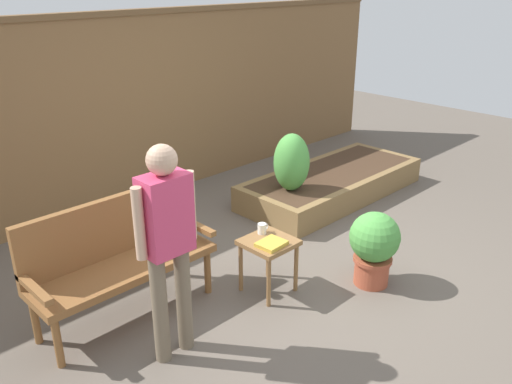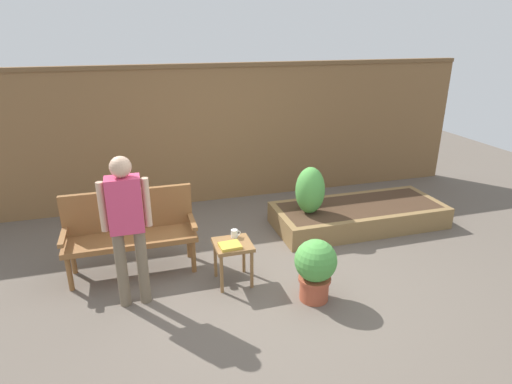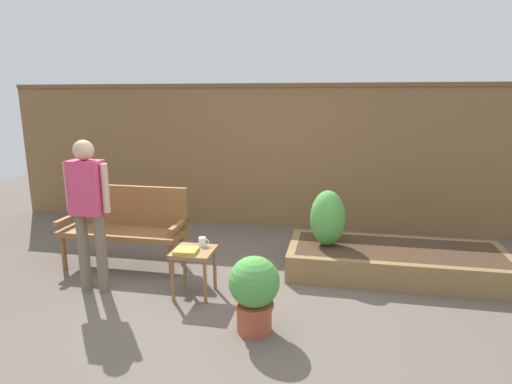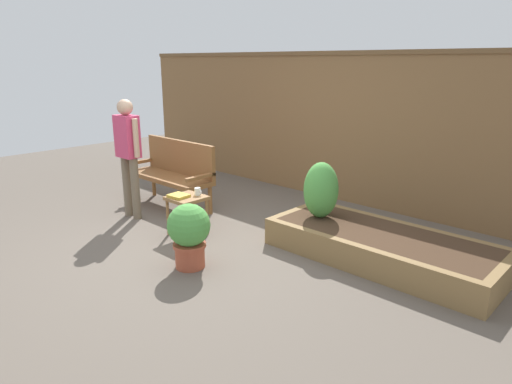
% 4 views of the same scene
% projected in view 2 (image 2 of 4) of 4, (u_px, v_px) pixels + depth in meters
% --- Properties ---
extents(ground_plane, '(14.00, 14.00, 0.00)m').
position_uv_depth(ground_plane, '(268.00, 280.00, 4.78)').
color(ground_plane, '#60564C').
extents(fence_back, '(8.40, 0.14, 2.16)m').
position_uv_depth(fence_back, '(217.00, 134.00, 6.72)').
color(fence_back, brown).
rests_on(fence_back, ground_plane).
extents(garden_bench, '(1.44, 0.48, 0.94)m').
position_uv_depth(garden_bench, '(130.00, 226.00, 4.84)').
color(garden_bench, brown).
rests_on(garden_bench, ground_plane).
extents(side_table, '(0.40, 0.40, 0.48)m').
position_uv_depth(side_table, '(233.00, 250.00, 4.62)').
color(side_table, olive).
rests_on(side_table, ground_plane).
extents(cup_on_table, '(0.11, 0.07, 0.09)m').
position_uv_depth(cup_on_table, '(235.00, 234.00, 4.70)').
color(cup_on_table, white).
rests_on(cup_on_table, side_table).
extents(book_on_table, '(0.23, 0.20, 0.03)m').
position_uv_depth(book_on_table, '(230.00, 246.00, 4.50)').
color(book_on_table, gold).
rests_on(book_on_table, side_table).
extents(potted_boxwood, '(0.43, 0.43, 0.67)m').
position_uv_depth(potted_boxwood, '(315.00, 267.00, 4.32)').
color(potted_boxwood, '#A84C33').
rests_on(potted_boxwood, ground_plane).
extents(raised_planter_bed, '(2.40, 1.00, 0.30)m').
position_uv_depth(raised_planter_bed, '(358.00, 215.00, 6.09)').
color(raised_planter_bed, olive).
rests_on(raised_planter_bed, ground_plane).
extents(shrub_near_bench, '(0.39, 0.39, 0.64)m').
position_uv_depth(shrub_near_bench, '(310.00, 190.00, 5.69)').
color(shrub_near_bench, brown).
rests_on(shrub_near_bench, raised_planter_bed).
extents(person_by_bench, '(0.47, 0.20, 1.56)m').
position_uv_depth(person_by_bench, '(127.00, 220.00, 4.06)').
color(person_by_bench, '#70604C').
rests_on(person_by_bench, ground_plane).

